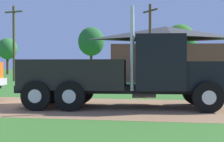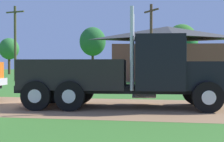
{
  "view_description": "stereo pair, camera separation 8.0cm",
  "coord_description": "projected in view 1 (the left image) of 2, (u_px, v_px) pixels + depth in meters",
  "views": [
    {
      "loc": [
        5.56,
        -12.14,
        1.67
      ],
      "look_at": [
        3.55,
        0.71,
        1.42
      ],
      "focal_mm": 49.85,
      "sensor_mm": 36.0,
      "label": 1
    },
    {
      "loc": [
        5.64,
        -12.13,
        1.67
      ],
      "look_at": [
        3.55,
        0.71,
        1.42
      ],
      "focal_mm": 49.85,
      "sensor_mm": 36.0,
      "label": 2
    }
  ],
  "objects": [
    {
      "name": "utility_pole_near",
      "position": [
        14.0,
        41.0,
        32.11
      ],
      "size": [
        2.18,
        0.61,
        7.77
      ],
      "color": "brown",
      "rests_on": "ground_plane"
    },
    {
      "name": "tree_far_right",
      "position": [
        184.0,
        46.0,
        45.99
      ],
      "size": [
        3.62,
        3.62,
        6.49
      ],
      "color": "#513823",
      "rests_on": "ground_plane"
    },
    {
      "name": "utility_pole_far",
      "position": [
        150.0,
        41.0,
        28.67
      ],
      "size": [
        1.41,
        1.86,
        7.28
      ],
      "color": "brown",
      "rests_on": "ground_plane"
    },
    {
      "name": "dirt_track",
      "position": [
        25.0,
        105.0,
        12.88
      ],
      "size": [
        120.0,
        5.89,
        0.01
      ],
      "primitive_type": "cube",
      "color": "#956E4A",
      "rests_on": "ground_plane"
    },
    {
      "name": "tree_mid",
      "position": [
        91.0,
        42.0,
        54.09
      ],
      "size": [
        4.56,
        4.56,
        8.28
      ],
      "color": "#513823",
      "rests_on": "ground_plane"
    },
    {
      "name": "shed_building",
      "position": [
        166.0,
        54.0,
        34.06
      ],
      "size": [
        13.0,
        8.11,
        5.91
      ],
      "color": "brown",
      "rests_on": "ground_plane"
    },
    {
      "name": "tree_left",
      "position": [
        7.0,
        49.0,
        56.1
      ],
      "size": [
        3.53,
        3.53,
        6.56
      ],
      "color": "#513823",
      "rests_on": "ground_plane"
    },
    {
      "name": "tree_right",
      "position": [
        180.0,
        42.0,
        51.49
      ],
      "size": [
        5.31,
        5.31,
        8.43
      ],
      "color": "#513823",
      "rests_on": "ground_plane"
    },
    {
      "name": "ground_plane",
      "position": [
        25.0,
        105.0,
        12.88
      ],
      "size": [
        200.0,
        200.0,
        0.0
      ],
      "primitive_type": "plane",
      "color": "#397129"
    },
    {
      "name": "truck_foreground_white",
      "position": [
        125.0,
        74.0,
        12.27
      ],
      "size": [
        8.32,
        3.21,
        3.82
      ],
      "color": "black",
      "rests_on": "ground_plane"
    }
  ]
}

